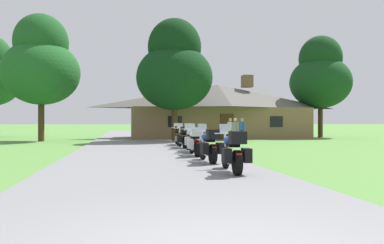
# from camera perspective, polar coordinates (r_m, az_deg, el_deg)

# --- Properties ---
(ground_plane) EXTENTS (500.00, 500.00, 0.00)m
(ground_plane) POSITION_cam_1_polar(r_m,az_deg,el_deg) (23.52, -8.11, -3.47)
(ground_plane) COLOR #56893D
(asphalt_driveway) EXTENTS (6.40, 80.00, 0.06)m
(asphalt_driveway) POSITION_cam_1_polar(r_m,az_deg,el_deg) (21.53, -7.92, -3.71)
(asphalt_driveway) COLOR slate
(asphalt_driveway) RESTS_ON ground
(motorcycle_blue_nearest_to_camera) EXTENTS (0.78, 2.08, 1.30)m
(motorcycle_blue_nearest_to_camera) POSITION_cam_1_polar(r_m,az_deg,el_deg) (9.94, 6.33, -4.65)
(motorcycle_blue_nearest_to_camera) COLOR black
(motorcycle_blue_nearest_to_camera) RESTS_ON asphalt_driveway
(motorcycle_blue_second_in_row) EXTENTS (0.73, 2.08, 1.30)m
(motorcycle_blue_second_in_row) POSITION_cam_1_polar(r_m,az_deg,el_deg) (12.44, 2.67, -3.72)
(motorcycle_blue_second_in_row) COLOR black
(motorcycle_blue_second_in_row) RESTS_ON asphalt_driveway
(motorcycle_white_third_in_row) EXTENTS (0.73, 2.08, 1.30)m
(motorcycle_white_third_in_row) POSITION_cam_1_polar(r_m,az_deg,el_deg) (14.91, 0.50, -3.11)
(motorcycle_white_third_in_row) COLOR black
(motorcycle_white_third_in_row) RESTS_ON asphalt_driveway
(motorcycle_silver_fourth_in_row) EXTENTS (0.72, 2.08, 1.30)m
(motorcycle_silver_fourth_in_row) POSITION_cam_1_polar(r_m,az_deg,el_deg) (17.11, -0.08, -2.72)
(motorcycle_silver_fourth_in_row) COLOR black
(motorcycle_silver_fourth_in_row) RESTS_ON asphalt_driveway
(motorcycle_yellow_fifth_in_row) EXTENTS (0.73, 2.08, 1.30)m
(motorcycle_yellow_fifth_in_row) POSITION_cam_1_polar(r_m,az_deg,el_deg) (19.44, -1.40, -2.40)
(motorcycle_yellow_fifth_in_row) COLOR black
(motorcycle_yellow_fifth_in_row) RESTS_ON asphalt_driveway
(motorcycle_yellow_farthest_in_row) EXTENTS (0.66, 2.08, 1.30)m
(motorcycle_yellow_farthest_in_row) POSITION_cam_1_polar(r_m,az_deg,el_deg) (21.92, -2.24, -2.11)
(motorcycle_yellow_farthest_in_row) COLOR black
(motorcycle_yellow_farthest_in_row) RESTS_ON asphalt_driveway
(stone_lodge) EXTENTS (16.16, 6.44, 5.68)m
(stone_lodge) POSITION_cam_1_polar(r_m,az_deg,el_deg) (33.16, 4.01, 1.78)
(stone_lodge) COLOR brown
(stone_lodge) RESTS_ON ground
(bystander_blue_shirt_near_lodge) EXTENTS (0.36, 0.50, 1.69)m
(bystander_blue_shirt_near_lodge) POSITION_cam_1_polar(r_m,az_deg,el_deg) (26.21, 7.71, -1.05)
(bystander_blue_shirt_near_lodge) COLOR navy
(bystander_blue_shirt_near_lodge) RESTS_ON ground
(bystander_white_shirt_beside_signpost) EXTENTS (0.33, 0.52, 1.69)m
(bystander_white_shirt_beside_signpost) POSITION_cam_1_polar(r_m,az_deg,el_deg) (25.67, 5.91, -1.07)
(bystander_white_shirt_beside_signpost) COLOR black
(bystander_white_shirt_beside_signpost) RESTS_ON ground
(bystander_gray_shirt_by_tree) EXTENTS (0.36, 0.50, 1.67)m
(bystander_gray_shirt_by_tree) POSITION_cam_1_polar(r_m,az_deg,el_deg) (23.17, 6.65, -1.22)
(bystander_gray_shirt_by_tree) COLOR #75664C
(bystander_gray_shirt_by_tree) RESTS_ON ground
(tree_right_of_lodge) EXTENTS (5.64, 5.64, 9.50)m
(tree_right_of_lodge) POSITION_cam_1_polar(r_m,az_deg,el_deg) (36.83, 19.19, 6.80)
(tree_right_of_lodge) COLOR #422D19
(tree_right_of_lodge) RESTS_ON ground
(tree_left_near) EXTENTS (5.59, 5.59, 9.41)m
(tree_left_near) POSITION_cam_1_polar(r_m,az_deg,el_deg) (29.77, -22.23, 8.33)
(tree_left_near) COLOR #422D19
(tree_left_near) RESTS_ON ground
(tree_by_lodge_front) EXTENTS (5.62, 5.62, 9.04)m
(tree_by_lodge_front) POSITION_cam_1_polar(r_m,az_deg,el_deg) (27.50, -2.70, 8.22)
(tree_by_lodge_front) COLOR #422D19
(tree_by_lodge_front) RESTS_ON ground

